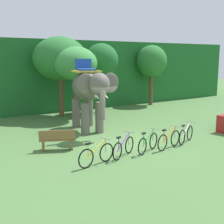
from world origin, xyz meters
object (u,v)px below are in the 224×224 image
object	(u,v)px
bike_purple	(124,147)
bike_green	(148,143)
tree_center_right	(102,61)
tree_right	(60,59)
elephant	(89,90)
bike_orange	(169,140)
wooden_bench	(57,139)
bike_white	(186,135)
tree_left	(75,64)
bike_yellow	(96,155)
tree_far_left	(152,62)

from	to	relation	value
bike_purple	bike_green	distance (m)	1.20
bike_green	tree_center_right	bearing A→B (deg)	70.07
bike_green	tree_right	bearing A→B (deg)	88.40
elephant	bike_orange	bearing A→B (deg)	-74.44
wooden_bench	bike_orange	bearing A→B (deg)	-30.11
elephant	bike_white	xyz separation A→B (m)	(2.57, -4.44, -1.82)
bike_purple	bike_green	bearing A→B (deg)	-2.16
tree_left	tree_center_right	bearing A→B (deg)	23.04
wooden_bench	bike_white	bearing A→B (deg)	-21.85
bike_yellow	tree_center_right	bearing A→B (deg)	57.59
tree_left	wooden_bench	xyz separation A→B (m)	(-3.69, -5.63, -2.98)
tree_right	bike_orange	distance (m)	9.94
tree_center_right	bike_white	world-z (taller)	tree_center_right
tree_center_right	bike_orange	size ratio (longest dim) A/B	2.88
tree_right	bike_purple	size ratio (longest dim) A/B	3.35
bike_purple	bike_green	size ratio (longest dim) A/B	0.97
bike_yellow	bike_green	size ratio (longest dim) A/B	1.06
bike_purple	wooden_bench	distance (m)	2.87
bike_white	bike_purple	bearing A→B (deg)	-178.92
elephant	wooden_bench	world-z (taller)	elephant
tree_center_right	bike_green	xyz separation A→B (m)	(-3.26, -8.99, -3.24)
bike_white	tree_right	bearing A→B (deg)	102.90
bike_orange	bike_white	size ratio (longest dim) A/B	1.05
bike_green	bike_yellow	bearing A→B (deg)	-176.35
tree_left	bike_yellow	size ratio (longest dim) A/B	2.69
tree_far_left	wooden_bench	xyz separation A→B (m)	(-11.47, -7.50, -3.03)
elephant	bike_orange	distance (m)	5.17
tree_left	bike_purple	distance (m)	8.63
tree_center_right	bike_purple	xyz separation A→B (m)	(-4.46, -8.95, -3.24)
tree_center_right	bike_yellow	xyz separation A→B (m)	(-5.81, -9.16, -3.24)
tree_left	tree_center_right	size ratio (longest dim) A/B	0.94
bike_purple	bike_white	world-z (taller)	same
bike_yellow	bike_green	distance (m)	2.56
tree_far_left	bike_orange	distance (m)	12.72
tree_left	elephant	distance (m)	3.68
bike_white	tree_center_right	bearing A→B (deg)	84.08
tree_center_right	bike_green	distance (m)	10.10
bike_orange	tree_far_left	bearing A→B (deg)	53.21
bike_white	bike_yellow	bearing A→B (deg)	-176.78
bike_yellow	bike_orange	xyz separation A→B (m)	(3.62, 0.05, 0.00)
tree_center_right	elephant	xyz separation A→B (m)	(-3.49, -4.44, -1.42)
tree_center_right	wooden_bench	bearing A→B (deg)	-133.02
elephant	tree_far_left	bearing A→B (deg)	30.97
bike_green	bike_orange	world-z (taller)	same
bike_orange	wooden_bench	size ratio (longest dim) A/B	1.09
tree_left	bike_white	distance (m)	8.53
bike_white	wooden_bench	xyz separation A→B (m)	(-5.36, 2.15, 0.09)
elephant	bike_orange	size ratio (longest dim) A/B	2.54
tree_far_left	bike_purple	distance (m)	14.05
bike_green	bike_white	xyz separation A→B (m)	(2.34, 0.11, 0.00)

